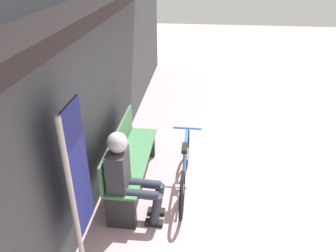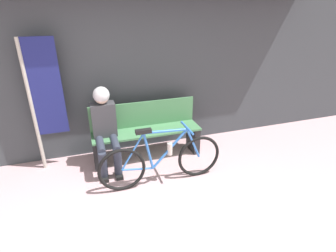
{
  "view_description": "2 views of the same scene",
  "coord_description": "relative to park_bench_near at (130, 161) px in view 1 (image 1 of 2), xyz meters",
  "views": [
    {
      "loc": [
        -3.15,
        1.13,
        2.99
      ],
      "look_at": [
        0.68,
        1.55,
        0.9
      ],
      "focal_mm": 35.0,
      "sensor_mm": 36.0,
      "label": 1
    },
    {
      "loc": [
        -0.33,
        -1.55,
        2.2
      ],
      "look_at": [
        0.7,
        1.57,
        0.71
      ],
      "focal_mm": 28.0,
      "sensor_mm": 36.0,
      "label": 2
    }
  ],
  "objects": [
    {
      "name": "bicycle",
      "position": [
        0.03,
        -0.76,
        -0.07
      ],
      "size": [
        1.69,
        0.4,
        0.84
      ],
      "color": "black",
      "rests_on": "ground_plane"
    },
    {
      "name": "storefront_wall",
      "position": [
        -0.5,
        0.41,
        1.25
      ],
      "size": [
        12.0,
        0.56,
        3.2
      ],
      "color": "#3D4247",
      "rests_on": "ground_plane"
    },
    {
      "name": "banner_pole",
      "position": [
        -1.39,
        0.14,
        0.71
      ],
      "size": [
        0.45,
        0.05,
        1.88
      ],
      "color": "#B7B2A8",
      "rests_on": "ground_plane"
    },
    {
      "name": "ground_plane",
      "position": [
        -0.5,
        -2.07,
        -0.42
      ],
      "size": [
        24.0,
        24.0,
        0.0
      ],
      "primitive_type": "plane",
      "color": "#C69EA3"
    },
    {
      "name": "park_bench_near",
      "position": [
        0.0,
        0.0,
        0.0
      ],
      "size": [
        1.67,
        0.42,
        0.88
      ],
      "color": "#477F51",
      "rests_on": "ground_plane"
    },
    {
      "name": "person_seated",
      "position": [
        -0.62,
        -0.12,
        0.29
      ],
      "size": [
        0.34,
        0.65,
        1.22
      ],
      "color": "#2D3342",
      "rests_on": "ground_plane"
    }
  ]
}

